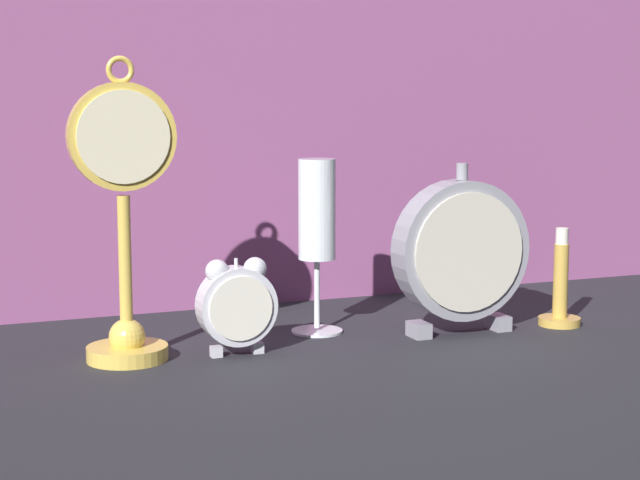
{
  "coord_description": "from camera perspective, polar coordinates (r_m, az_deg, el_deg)",
  "views": [
    {
      "loc": [
        -0.45,
        -1.04,
        0.29
      ],
      "look_at": [
        0.0,
        0.08,
        0.12
      ],
      "focal_mm": 60.0,
      "sensor_mm": 36.0,
      "label": 1
    }
  ],
  "objects": [
    {
      "name": "brass_candlestick",
      "position": [
        1.36,
        12.69,
        -2.87
      ],
      "size": [
        0.05,
        0.05,
        0.12
      ],
      "color": "gold",
      "rests_on": "ground_plane"
    },
    {
      "name": "alarm_clock_twin_bell",
      "position": [
        1.18,
        -4.46,
        -3.31
      ],
      "size": [
        0.09,
        0.03,
        0.11
      ],
      "color": "silver",
      "rests_on": "ground_plane"
    },
    {
      "name": "mantel_clock_silver",
      "position": [
        1.29,
        7.54,
        -0.61
      ],
      "size": [
        0.17,
        0.04,
        0.21
      ],
      "color": "gray",
      "rests_on": "ground_plane"
    },
    {
      "name": "pocket_watch_on_stand",
      "position": [
        1.16,
        -10.4,
        0.81
      ],
      "size": [
        0.12,
        0.09,
        0.33
      ],
      "color": "gold",
      "rests_on": "ground_plane"
    },
    {
      "name": "ground_plane",
      "position": [
        1.17,
        1.47,
        -6.4
      ],
      "size": [
        4.0,
        4.0,
        0.0
      ],
      "primitive_type": "plane",
      "color": "#232328"
    },
    {
      "name": "champagne_flute",
      "position": [
        1.28,
        -0.16,
        0.93
      ],
      "size": [
        0.06,
        0.06,
        0.21
      ],
      "color": "silver",
      "rests_on": "ground_plane"
    },
    {
      "name": "fabric_backdrop_drape",
      "position": [
        1.44,
        -3.69,
        8.37
      ],
      "size": [
        1.52,
        0.01,
        0.6
      ],
      "primitive_type": "cube",
      "color": "#8E4C7F",
      "rests_on": "ground_plane"
    }
  ]
}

